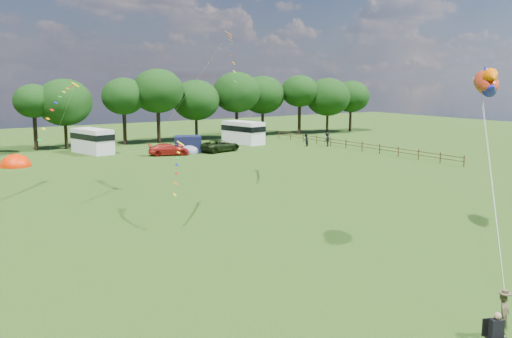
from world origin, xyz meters
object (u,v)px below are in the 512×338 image
car_d (220,146)px  tent_orange (16,166)px  campervan_c (92,140)px  walker_b (327,139)px  fish_kite (487,82)px  camp_chair (495,328)px  tent_greyblue (188,152)px  campervan_d (243,132)px  walker_a (306,140)px  car_c (169,149)px  kite_flyer (504,315)px

car_d → tent_orange: bearing=74.2°
car_d → campervan_c: campervan_c is taller
walker_b → fish_kite: bearing=38.0°
camp_chair → fish_kite: (11.40, 8.96, 8.04)m
tent_greyblue → campervan_d: bearing=21.8°
walker_b → campervan_d: bearing=-71.7°
car_d → tent_orange: car_d is taller
tent_orange → camp_chair: size_ratio=2.43×
campervan_d → walker_a: campervan_d is taller
campervan_c → tent_greyblue: (9.93, -5.76, -1.56)m
car_c → camp_chair: bearing=-173.2°
kite_flyer → fish_kite: size_ratio=0.48×
campervan_c → kite_flyer: (-2.73, -56.92, -0.79)m
tent_greyblue → fish_kite: fish_kite is taller
fish_kite → tent_greyblue: bearing=38.7°
walker_b → tent_orange: bearing=-30.0°
camp_chair → walker_a: (29.98, 48.87, -0.03)m
walker_a → walker_b: size_ratio=0.88×
camp_chair → walker_b: size_ratio=0.77×
car_d → camp_chair: bearing=148.3°
campervan_c → camp_chair: bearing=162.8°
camp_chair → walker_a: size_ratio=0.87×
tent_orange → walker_a: (35.74, -2.92, 0.81)m
car_c → kite_flyer: bearing=-171.8°
campervan_d → fish_kite: (-13.19, -47.03, 7.25)m
fish_kite → campervan_d: bearing=26.6°
tent_greyblue → camp_chair: bearing=-105.2°
campervan_d → tent_greyblue: (-10.56, -4.23, -1.63)m
walker_a → campervan_d: bearing=-75.9°
car_c → walker_b: walker_b is taller
campervan_d → kite_flyer: 60.06m
tent_greyblue → camp_chair: (-14.03, -51.76, 0.85)m
car_c → tent_greyblue: 3.19m
fish_kite → walker_a: 44.75m
campervan_c → campervan_d: 20.55m
car_d → walker_a: walker_a is taller
campervan_c → camp_chair: 57.68m
campervan_d → camp_chair: size_ratio=4.59×
campervan_d → walker_b: (7.74, -8.70, -0.71)m
campervan_d → tent_greyblue: campervan_d is taller
car_c → tent_greyblue: size_ratio=1.38×
car_d → kite_flyer: kite_flyer is taller
car_c → walker_a: walker_a is taller
kite_flyer → campervan_d: bearing=44.9°
tent_orange → campervan_c: bearing=30.2°
tent_greyblue → walker_b: bearing=-13.7°
car_c → car_d: size_ratio=0.84×
tent_greyblue → fish_kite: bearing=-93.5°
campervan_c → fish_kite: fish_kite is taller
tent_orange → camp_chair: 52.11m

